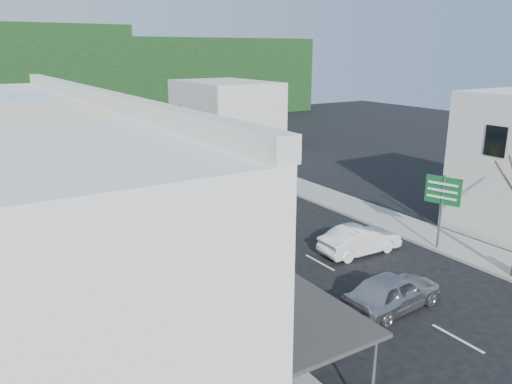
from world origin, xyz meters
The scene contains 17 objects.
ground centered at (0.00, 0.00, 0.00)m, with size 120.00×120.00×0.00m, color black.
sidewalk_left centered at (-7.50, 10.00, 0.07)m, with size 3.00×52.00×0.15m, color gray.
sidewalk_right centered at (7.50, 10.00, 0.07)m, with size 3.00×52.00×0.15m, color gray.
shopfront_row centered at (-12.49, 5.00, 4.00)m, with size 8.25×30.00×8.00m.
distant_block_right centered at (11.00, 30.00, 3.50)m, with size 8.00×12.00×7.00m, color #B7B2A8.
hillside centered at (-1.45, 65.09, 6.73)m, with size 80.00×26.00×14.00m.
bus centered at (-3.29, 10.75, 1.55)m, with size 2.50×11.60×3.10m, color yellow.
car_silver centered at (-0.46, -5.18, 0.70)m, with size 1.80×4.40×1.40m, color #9D9DA1.
car_white centered at (2.52, -0.14, 0.70)m, with size 1.80×4.40×1.40m, color silver.
car_red centered at (-5.00, 0.60, 0.70)m, with size 1.90×4.60×1.40m, color maroon.
car_black_near centered at (2.21, 13.50, 0.70)m, with size 1.84×4.50×1.40m, color black.
car_navy_mid centered at (2.62, 18.25, 0.70)m, with size 1.80×4.40×1.40m, color #0C1632.
car_black_far centered at (-2.58, 20.28, 0.70)m, with size 1.80×4.40×1.40m, color black.
car_navy_far centered at (4.18, 24.10, 0.70)m, with size 1.84×4.50×1.40m, color #0C1632.
pedestrian_left centered at (-8.44, 2.03, 1.00)m, with size 0.60×0.40×1.70m, color black.
direction_sign centered at (6.22, -2.06, 2.06)m, with size 0.73×1.83×4.12m, color #115424, non-canonical shape.
traffic_signal centered at (6.38, 31.53, 2.30)m, with size 0.56×0.97×4.61m, color black, non-canonical shape.
Camera 1 is at (-14.80, -17.76, 10.19)m, focal length 35.00 mm.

